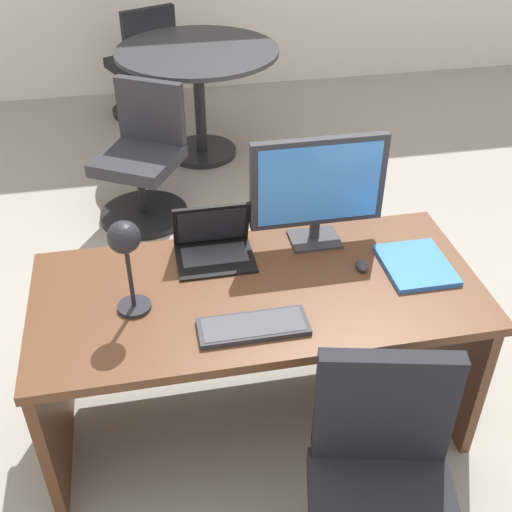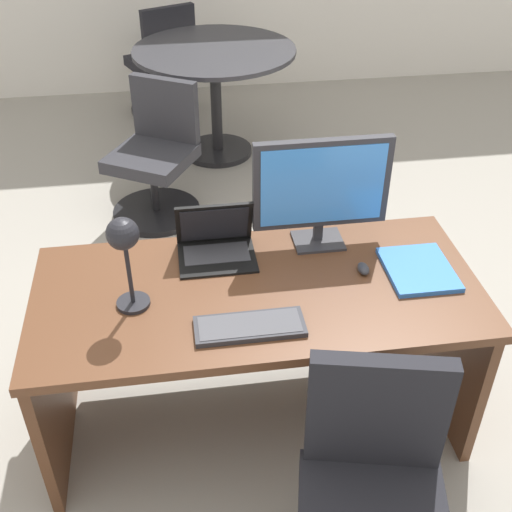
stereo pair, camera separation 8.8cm
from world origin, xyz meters
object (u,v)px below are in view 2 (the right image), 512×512
Objects in this scene: meeting_chair_near at (157,164)px; keyboard at (250,326)px; monitor at (322,187)px; book at (419,269)px; desk_lamp at (124,245)px; desk at (256,322)px; laptop at (215,238)px; mouse at (363,269)px; meeting_table at (215,76)px; meeting_chair_far at (164,71)px.

keyboard is at bearing -81.30° from meeting_chair_near.
monitor reaches higher than book.
monitor is 0.64m from keyboard.
desk is at bearing 12.42° from desk_lamp.
meeting_chair_near is at bearing 98.74° from laptop.
meeting_chair_near is at bearing 98.70° from keyboard.
desk_lamp reaches higher than keyboard.
book is (1.08, 0.06, -0.27)m from desk_lamp.
book is at bearing 3.37° from desk_lamp.
mouse is 2.57m from meeting_table.
desk is 0.37m from laptop.
laptop reaches higher than mouse.
meeting_chair_far is (-0.27, 3.35, -0.16)m from desk.
laptop reaches higher than meeting_chair_far.
meeting_chair_far is (0.10, 1.59, 0.03)m from meeting_chair_near.
meeting_chair_near is (-0.78, 1.77, -0.41)m from mouse.
keyboard is 2.81m from meeting_table.
laptop is 1.65m from meeting_chair_near.
desk_lamp reaches higher than meeting_chair_far.
meeting_chair_far is (-0.90, 3.39, -0.38)m from book.
laptop is 1.01× the size of book.
book reaches higher than desk.
laptop is at bearing -87.38° from meeting_chair_far.
keyboard is at bearing -151.72° from mouse.
desk is at bearing -143.53° from monitor.
desk_lamp is (-0.87, -0.09, 0.26)m from mouse.
monitor reaches higher than meeting_table.
desk_lamp is 2.72m from meeting_table.
book is (0.21, -0.03, -0.01)m from mouse.
laptop reaches higher than book.
desk_lamp is at bearing -136.70° from laptop.
meeting_table is at bearing 101.90° from book.
meeting_table is at bearing 88.14° from desk.
monitor is 0.64× the size of meeting_chair_near.
desk is at bearing -78.18° from meeting_chair_near.
desk_lamp is (-0.39, 0.16, 0.26)m from keyboard.
meeting_table is at bearing 78.53° from desk_lamp.
laptop is 0.36× the size of meeting_chair_near.
monitor reaches higher than desk.
mouse is at bearing -82.58° from meeting_table.
laptop is 0.59m from mouse.
meeting_table is 1.36× the size of meeting_chair_near.
meeting_chair_near is 0.92× the size of meeting_chair_far.
desk is 1.98× the size of meeting_chair_near.
keyboard is at bearing -102.64° from desk.
meeting_chair_far reaches higher than book.
desk_lamp reaches higher than book.
book is at bearing -61.11° from meeting_chair_near.
mouse is at bearing -66.17° from meeting_chair_near.
meeting_chair_far reaches higher than keyboard.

